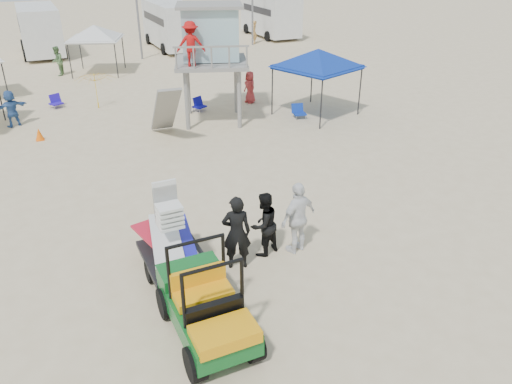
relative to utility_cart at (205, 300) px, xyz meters
name	(u,v)px	position (x,y,z in m)	size (l,w,h in m)	color
ground	(292,302)	(2.09, 0.22, -0.93)	(140.00, 140.00, 0.00)	beige
utility_cart	(205,300)	(0.00, 0.00, 0.00)	(1.39, 2.64, 2.00)	#0D561E
surf_trailer	(172,244)	(0.00, 2.34, -0.04)	(1.38, 2.54, 2.18)	black
man_left	(236,233)	(1.52, 2.04, 0.04)	(0.71, 0.47, 1.95)	black
man_mid	(264,224)	(2.37, 2.29, -0.07)	(0.84, 0.65, 1.72)	black
man_right	(298,218)	(3.22, 2.04, 0.04)	(1.14, 0.48, 1.95)	white
lifeguard_tower	(207,38)	(4.87, 13.04, 2.66)	(3.85, 3.85, 4.83)	gray
canopy_blue	(318,52)	(9.56, 11.72, 1.93)	(3.85, 3.85, 3.41)	black
canopy_white_c	(94,27)	(1.78, 24.28, 1.76)	(3.60, 3.60, 3.24)	black
umbrella_b	(97,91)	(0.57, 16.95, -0.07)	(1.88, 1.92, 1.73)	yellow
cone_far	(39,134)	(-2.34, 13.53, -0.68)	(0.34, 0.34, 0.50)	#FF6108
beach_chair_a	(56,101)	(-1.31, 17.96, -0.62)	(0.71, 0.78, 0.64)	#2510B5
beach_chair_b	(199,104)	(4.82, 14.57, -0.62)	(0.71, 0.79, 0.64)	#0E0E9B
beach_chair_c	(299,111)	(8.61, 11.62, -0.62)	(0.63, 0.68, 0.64)	#0E2F9E
rv_mid_left	(39,28)	(-0.91, 31.72, 0.87)	(2.65, 6.50, 3.25)	silver
rv_mid_right	(170,23)	(8.09, 30.22, 0.87)	(2.64, 7.00, 3.25)	silver
rv_far_right	(270,14)	(17.09, 31.72, 0.87)	(2.64, 6.60, 3.25)	silver
distant_beachgoers	(118,73)	(2.20, 20.19, -0.11)	(18.81, 15.32, 1.71)	#A32E2E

